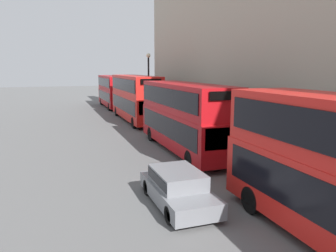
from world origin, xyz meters
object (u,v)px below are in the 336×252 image
Objects in this scene: bus_second_in_queue at (185,114)px; bus_third_in_queue at (135,96)px; bus_trailing at (113,90)px; car_hatchback at (178,187)px.

bus_third_in_queue reaches higher than bus_second_in_queue.
bus_trailing is 2.37× the size of car_hatchback.
bus_second_in_queue is at bearing 65.97° from car_hatchback.
bus_trailing is at bearing 90.00° from bus_second_in_queue.
car_hatchback is at bearing -95.91° from bus_trailing.
bus_trailing is at bearing 90.00° from bus_third_in_queue.
bus_third_in_queue is 12.32m from bus_trailing.
bus_trailing is at bearing 84.09° from car_hatchback.
bus_second_in_queue reaches higher than car_hatchback.
bus_second_in_queue is 8.51m from car_hatchback.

